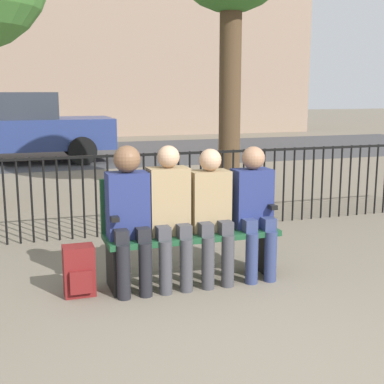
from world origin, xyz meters
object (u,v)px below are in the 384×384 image
park_bench (189,225)px  seated_person_2 (211,209)px  seated_person_1 (170,210)px  seated_person_3 (254,205)px  parked_car_0 (16,126)px  seated_person_0 (129,210)px  backpack (79,271)px

park_bench → seated_person_2: seated_person_2 is taller
seated_person_1 → seated_person_2: 0.37m
seated_person_1 → park_bench: bearing=30.5°
seated_person_1 → seated_person_3: size_ratio=1.03×
seated_person_2 → seated_person_3: 0.40m
parked_car_0 → seated_person_0: bearing=-84.7°
park_bench → seated_person_3: size_ratio=1.29×
seated_person_1 → seated_person_3: bearing=-0.1°
backpack → parked_car_0: (-0.39, 8.75, 0.64)m
seated_person_3 → seated_person_1: bearing=179.9°
backpack → parked_car_0: bearing=92.5°
park_bench → backpack: size_ratio=3.63×
park_bench → seated_person_1: seated_person_1 is taller
seated_person_1 → backpack: bearing=178.5°
seated_person_0 → seated_person_2: bearing=-0.2°
backpack → park_bench: bearing=6.2°
seated_person_2 → parked_car_0: bearing=99.9°
park_bench → seated_person_2: size_ratio=1.30×
park_bench → backpack: 1.03m
park_bench → backpack: (-0.98, -0.11, -0.28)m
seated_person_1 → seated_person_2: bearing=-0.4°
park_bench → seated_person_3: (0.56, -0.13, 0.17)m
seated_person_1 → backpack: seated_person_1 is taller
seated_person_0 → seated_person_3: seated_person_0 is taller
seated_person_1 → seated_person_3: 0.78m
seated_person_3 → parked_car_0: (-1.93, 8.78, 0.18)m
seated_person_2 → seated_person_3: seated_person_3 is taller
seated_person_1 → backpack: (-0.77, 0.02, -0.47)m
seated_person_0 → backpack: (-0.42, 0.02, -0.48)m
park_bench → parked_car_0: parked_car_0 is taller
seated_person_3 → parked_car_0: bearing=102.4°
park_bench → seated_person_0: size_ratio=1.24×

